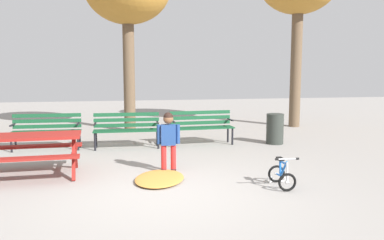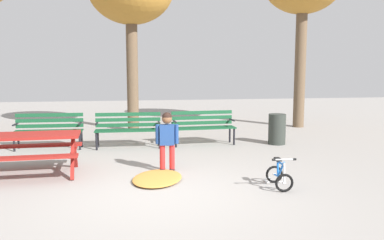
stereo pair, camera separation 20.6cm
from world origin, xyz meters
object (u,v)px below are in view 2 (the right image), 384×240
(picnic_table, at_px, (29,144))
(trash_bin, at_px, (277,129))
(park_bench_far_left, at_px, (49,128))
(park_bench_left, at_px, (128,127))
(park_bench_right, at_px, (203,125))
(kids_bicycle, at_px, (279,175))
(child_standing, at_px, (167,137))

(picnic_table, distance_m, trash_bin, 5.98)
(picnic_table, xyz_separation_m, park_bench_far_left, (-0.10, 2.51, -0.08))
(picnic_table, distance_m, park_bench_left, 2.97)
(park_bench_right, relative_size, kids_bicycle, 2.81)
(park_bench_far_left, distance_m, park_bench_right, 3.79)
(trash_bin, bearing_deg, picnic_table, -158.62)
(picnic_table, bearing_deg, kids_bicycle, -18.57)
(park_bench_right, bearing_deg, picnic_table, -146.33)
(park_bench_right, xyz_separation_m, child_standing, (-1.18, -2.60, 0.16))
(park_bench_far_left, bearing_deg, picnic_table, -87.60)
(park_bench_far_left, bearing_deg, park_bench_left, -4.51)
(park_bench_right, height_order, child_standing, child_standing)
(park_bench_left, distance_m, park_bench_right, 1.90)
(picnic_table, distance_m, park_bench_far_left, 2.51)
(picnic_table, height_order, park_bench_right, park_bench_right)
(park_bench_left, distance_m, kids_bicycle, 4.51)
(park_bench_right, height_order, kids_bicycle, park_bench_right)
(kids_bicycle, distance_m, trash_bin, 3.85)
(trash_bin, bearing_deg, child_standing, -142.83)
(picnic_table, relative_size, kids_bicycle, 3.23)
(park_bench_left, height_order, child_standing, child_standing)
(picnic_table, distance_m, kids_bicycle, 4.48)
(child_standing, xyz_separation_m, trash_bin, (3.06, 2.32, -0.28))
(park_bench_far_left, relative_size, park_bench_right, 0.99)
(park_bench_far_left, xyz_separation_m, park_bench_right, (3.79, -0.05, 0.00))
(park_bench_far_left, height_order, park_bench_right, same)
(kids_bicycle, bearing_deg, park_bench_right, 97.95)
(park_bench_left, relative_size, park_bench_right, 0.99)
(park_bench_left, bearing_deg, park_bench_far_left, 175.49)
(kids_bicycle, bearing_deg, picnic_table, 161.43)
(child_standing, relative_size, trash_bin, 1.46)
(park_bench_far_left, distance_m, kids_bicycle, 5.86)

